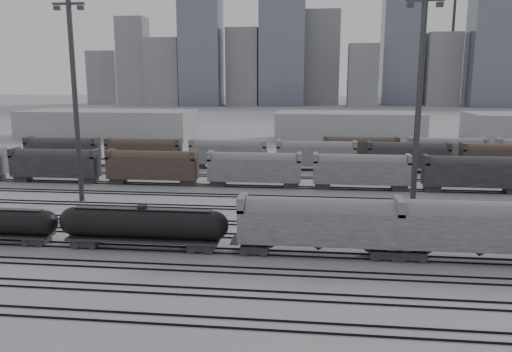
# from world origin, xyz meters

# --- Properties ---
(ground) EXTENTS (900.00, 900.00, 0.00)m
(ground) POSITION_xyz_m (0.00, 0.00, 0.00)
(ground) COLOR #A5A5AA
(ground) RESTS_ON ground
(tracks) EXTENTS (220.00, 71.50, 0.16)m
(tracks) POSITION_xyz_m (0.00, 17.50, 0.08)
(tracks) COLOR black
(tracks) RESTS_ON ground
(tank_car_b) EXTENTS (17.85, 2.98, 4.41)m
(tank_car_b) POSITION_xyz_m (-16.88, 1.00, 2.55)
(tank_car_b) COLOR black
(tank_car_b) RESTS_ON ground
(hopper_car_a) EXTENTS (16.04, 3.19, 5.74)m
(hopper_car_a) POSITION_xyz_m (1.11, 1.00, 3.54)
(hopper_car_a) COLOR black
(hopper_car_a) RESTS_ON ground
(hopper_car_b) EXTENTS (16.33, 3.25, 5.84)m
(hopper_car_b) POSITION_xyz_m (16.50, 1.00, 3.61)
(hopper_car_b) COLOR black
(hopper_car_b) RESTS_ON ground
(light_mast_b) EXTENTS (4.44, 0.71, 27.74)m
(light_mast_b) POSITION_xyz_m (-32.66, 19.89, 14.71)
(light_mast_b) COLOR #353537
(light_mast_b) RESTS_ON ground
(light_mast_c) EXTENTS (4.23, 0.68, 26.41)m
(light_mast_c) POSITION_xyz_m (12.32, 12.76, 14.01)
(light_mast_c) COLOR #353537
(light_mast_c) RESTS_ON ground
(bg_string_near) EXTENTS (151.00, 3.00, 5.60)m
(bg_string_near) POSITION_xyz_m (8.00, 32.00, 2.80)
(bg_string_near) COLOR gray
(bg_string_near) RESTS_ON ground
(bg_string_mid) EXTENTS (151.00, 3.00, 5.60)m
(bg_string_mid) POSITION_xyz_m (18.00, 48.00, 2.80)
(bg_string_mid) COLOR black
(bg_string_mid) RESTS_ON ground
(bg_string_far) EXTENTS (66.00, 3.00, 5.60)m
(bg_string_far) POSITION_xyz_m (35.50, 56.00, 2.80)
(bg_string_far) COLOR #4C3830
(bg_string_far) RESTS_ON ground
(warehouse_left) EXTENTS (50.00, 18.00, 8.00)m
(warehouse_left) POSITION_xyz_m (-60.00, 95.00, 4.00)
(warehouse_left) COLOR gray
(warehouse_left) RESTS_ON ground
(warehouse_mid) EXTENTS (40.00, 18.00, 8.00)m
(warehouse_mid) POSITION_xyz_m (10.00, 95.00, 4.00)
(warehouse_mid) COLOR gray
(warehouse_mid) RESTS_ON ground
(skyline) EXTENTS (316.00, 22.40, 95.00)m
(skyline) POSITION_xyz_m (10.84, 280.00, 34.73)
(skyline) COLOR gray
(skyline) RESTS_ON ground
(crane_left) EXTENTS (42.00, 1.80, 100.00)m
(crane_left) POSITION_xyz_m (-28.74, 305.00, 57.39)
(crane_left) COLOR #353537
(crane_left) RESTS_ON ground
(crane_right) EXTENTS (42.00, 1.80, 100.00)m
(crane_right) POSITION_xyz_m (91.26, 305.00, 57.39)
(crane_right) COLOR #353537
(crane_right) RESTS_ON ground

